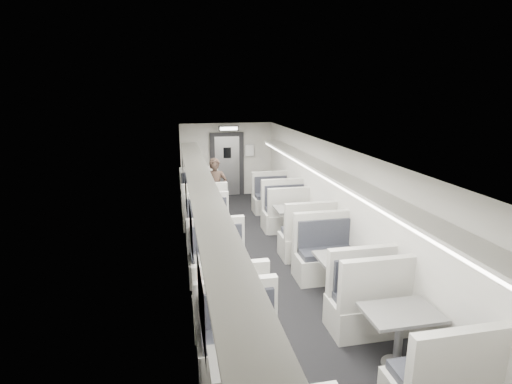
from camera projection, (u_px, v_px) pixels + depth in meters
name	position (u px, v px, depth m)	size (l,w,h in m)	color
room	(269.00, 214.00, 7.47)	(3.24, 12.24, 2.64)	black
booth_left_a	(202.00, 203.00, 11.02)	(1.13, 2.29, 1.22)	beige
booth_left_b	(211.00, 237.00, 8.61)	(1.04, 2.10, 1.12)	beige
booth_left_c	(223.00, 281.00, 6.63)	(1.08, 2.19, 1.17)	beige
booth_right_a	(278.00, 207.00, 10.78)	(1.07, 2.16, 1.16)	beige
booth_right_b	(296.00, 224.00, 9.27)	(1.17, 2.36, 1.26)	beige
booth_right_c	(345.00, 278.00, 6.67)	(1.15, 2.34, 1.25)	beige
booth_right_d	(399.00, 338.00, 5.08)	(1.13, 2.29, 1.22)	beige
passenger	(216.00, 190.00, 10.63)	(0.63, 0.41, 1.71)	black
window_a	(183.00, 173.00, 10.37)	(0.02, 1.18, 0.84)	black
window_b	(186.00, 195.00, 8.28)	(0.02, 1.18, 0.84)	black
window_c	(191.00, 231.00, 6.20)	(0.02, 1.18, 0.84)	black
window_d	(201.00, 303.00, 4.11)	(0.02, 1.18, 0.84)	black
luggage_rack_left	(202.00, 184.00, 6.76)	(0.46, 10.40, 0.09)	beige
luggage_rack_right	(340.00, 178.00, 7.25)	(0.46, 10.40, 0.09)	beige
vestibule_door	(227.00, 165.00, 13.13)	(1.10, 0.13, 2.10)	black
exit_sign	(229.00, 128.00, 12.36)	(0.62, 0.12, 0.16)	black
wall_notice	(250.00, 150.00, 13.15)	(0.32, 0.02, 0.40)	white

